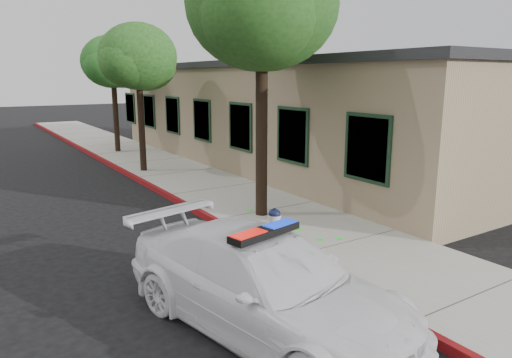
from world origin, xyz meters
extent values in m
plane|color=black|center=(0.00, 0.00, 0.00)|extent=(120.00, 120.00, 0.00)
cube|color=#9A978C|center=(1.60, 3.00, 0.07)|extent=(3.20, 60.00, 0.15)
cube|color=maroon|center=(0.06, 3.00, 0.08)|extent=(0.14, 60.00, 0.16)
cube|color=tan|center=(6.70, 9.00, 2.00)|extent=(7.00, 20.00, 4.00)
cube|color=black|center=(6.70, 9.00, 4.12)|extent=(7.30, 20.30, 0.24)
cube|color=black|center=(3.17, 1.00, 1.95)|extent=(0.08, 1.48, 1.68)
cube|color=black|center=(3.17, 4.00, 1.95)|extent=(0.08, 1.48, 1.68)
cube|color=black|center=(3.17, 7.00, 1.95)|extent=(0.08, 1.48, 1.68)
cube|color=black|center=(3.17, 10.00, 1.95)|extent=(0.08, 1.48, 1.68)
cube|color=black|center=(3.17, 13.00, 1.95)|extent=(0.08, 1.48, 1.68)
cube|color=black|center=(3.17, 16.00, 1.95)|extent=(0.08, 1.48, 1.68)
cube|color=black|center=(3.17, 19.00, 1.95)|extent=(0.08, 1.48, 1.68)
imported|color=white|center=(-1.68, -1.76, 0.72)|extent=(3.03, 5.26, 1.44)
cube|color=black|center=(-1.68, -1.76, 1.50)|extent=(1.23, 0.53, 0.10)
cube|color=red|center=(-1.99, -1.83, 1.50)|extent=(0.56, 0.35, 0.11)
cube|color=#0D30E2|center=(-1.36, -1.70, 1.50)|extent=(0.56, 0.35, 0.11)
cylinder|color=white|center=(0.36, 0.89, 0.18)|extent=(0.31, 0.31, 0.05)
cylinder|color=white|center=(0.36, 0.89, 0.45)|extent=(0.25, 0.25, 0.50)
cylinder|color=white|center=(0.36, 0.89, 0.72)|extent=(0.29, 0.29, 0.04)
ellipsoid|color=#0E1536|center=(0.36, 0.89, 0.78)|extent=(0.26, 0.26, 0.20)
cylinder|color=#0E1536|center=(0.36, 0.89, 0.87)|extent=(0.06, 0.06, 0.05)
cylinder|color=white|center=(0.21, 0.93, 0.48)|extent=(0.13, 0.12, 0.10)
cylinder|color=white|center=(0.51, 0.85, 0.48)|extent=(0.13, 0.12, 0.10)
cylinder|color=white|center=(0.32, 0.74, 0.50)|extent=(0.15, 0.14, 0.13)
cylinder|color=black|center=(1.25, 2.75, 2.22)|extent=(0.30, 0.30, 4.13)
ellipsoid|color=#184A17|center=(1.25, 2.75, 5.32)|extent=(3.68, 3.68, 3.12)
ellipsoid|color=#184A17|center=(1.71, 3.24, 4.97)|extent=(2.76, 2.76, 2.34)
ellipsoid|color=#184A17|center=(0.90, 2.30, 5.09)|extent=(2.87, 2.87, 2.44)
cylinder|color=black|center=(0.70, 10.12, 1.85)|extent=(0.24, 0.24, 3.40)
ellipsoid|color=#154517|center=(0.70, 10.12, 4.38)|extent=(2.85, 2.85, 2.42)
ellipsoid|color=#154517|center=(1.07, 10.40, 4.11)|extent=(2.30, 2.30, 1.95)
ellipsoid|color=#154517|center=(0.33, 9.93, 4.20)|extent=(2.21, 2.21, 1.88)
cylinder|color=black|center=(1.28, 15.37, 1.82)|extent=(0.25, 0.25, 3.34)
ellipsoid|color=#21541A|center=(1.28, 15.37, 4.35)|extent=(2.86, 2.86, 2.43)
ellipsoid|color=#21541A|center=(1.74, 15.60, 4.06)|extent=(2.19, 2.19, 1.86)
ellipsoid|color=#21541A|center=(1.02, 15.07, 4.16)|extent=(2.29, 2.29, 1.95)
camera|label=1|loc=(-5.19, -6.98, 3.64)|focal=32.75mm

